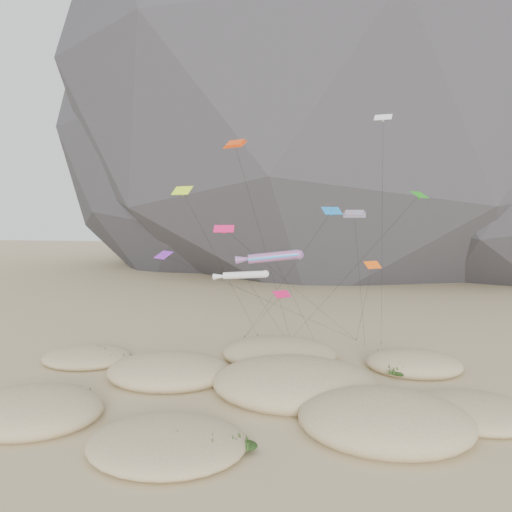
% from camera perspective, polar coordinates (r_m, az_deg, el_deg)
% --- Properties ---
extents(ground, '(500.00, 500.00, 0.00)m').
position_cam_1_polar(ground, '(47.06, 0.37, -16.92)').
color(ground, '#CCB789').
rests_on(ground, ground).
extents(rock_headland, '(226.37, 148.64, 177.50)m').
position_cam_1_polar(rock_headland, '(170.90, 10.46, 23.63)').
color(rock_headland, black).
rests_on(rock_headland, ground).
extents(dunes, '(51.96, 35.44, 4.05)m').
position_cam_1_polar(dunes, '(50.18, 0.61, -14.60)').
color(dunes, '#CCB789').
rests_on(dunes, ground).
extents(dune_grass, '(41.97, 29.47, 1.50)m').
position_cam_1_polar(dune_grass, '(49.76, 1.24, -14.63)').
color(dune_grass, black).
rests_on(dune_grass, ground).
extents(kite_stakes, '(18.84, 6.02, 0.30)m').
position_cam_1_polar(kite_stakes, '(69.01, 6.34, -9.70)').
color(kite_stakes, '#3F2D1E').
rests_on(kite_stakes, ground).
extents(rainbow_tube_kite, '(8.96, 10.20, 13.45)m').
position_cam_1_polar(rainbow_tube_kite, '(56.19, 1.74, -0.11)').
color(rainbow_tube_kite, '#FF1A38').
rests_on(rainbow_tube_kite, ground).
extents(white_tube_kite, '(6.54, 14.82, 11.25)m').
position_cam_1_polar(white_tube_kite, '(55.79, -1.60, -2.21)').
color(white_tube_kite, silver).
rests_on(white_tube_kite, ground).
extents(orange_parafoil, '(7.07, 11.00, 26.04)m').
position_cam_1_polar(orange_parafoil, '(59.17, -2.35, 12.42)').
color(orange_parafoil, red).
rests_on(orange_parafoil, ground).
extents(multi_parafoil, '(2.97, 8.24, 17.90)m').
position_cam_1_polar(multi_parafoil, '(58.04, 11.21, 4.58)').
color(multi_parafoil, '#E74E18').
rests_on(multi_parafoil, ground).
extents(delta_kites, '(30.86, 19.62, 27.98)m').
position_cam_1_polar(delta_kites, '(54.62, 2.65, 3.29)').
color(delta_kites, purple).
rests_on(delta_kites, ground).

